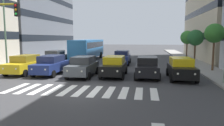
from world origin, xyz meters
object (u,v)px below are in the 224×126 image
Objects in this scene: car_4 at (51,65)px; bus_behind_traffic at (88,48)px; car_3 at (83,66)px; street_tree_3 at (187,37)px; car_2 at (114,66)px; car_row2_1 at (122,57)px; street_tree_2 at (195,38)px; car_1 at (147,67)px; car_row2_0 at (55,57)px; street_lamp_left at (223,21)px; street_tree_1 at (214,34)px; car_5 at (25,64)px; car_0 at (181,68)px; street_lamp_right at (9,21)px.

bus_behind_traffic is (-0.00, -12.50, 0.97)m from car_4.
car_3 is 3.15m from car_4.
car_4 is 1.04× the size of street_tree_3.
car_row2_1 is at bearing -88.43° from car_2.
car_1 is at bearing 59.86° from street_tree_2.
street_lamp_left is (-16.45, 9.07, 3.56)m from car_row2_0.
street_tree_1 is (-1.27, -5.76, -0.75)m from street_lamp_left.
car_4 is 1.00× the size of car_row2_0.
car_5 is 0.42× the size of bus_behind_traffic.
car_3 is 0.42× the size of bus_behind_traffic.
car_3 is 1.00× the size of car_row2_0.
car_row2_1 is 0.99× the size of street_tree_1.
street_tree_1 is at bearing -102.41° from street_lamp_left.
car_2 is at bearing -179.45° from car_5.
car_3 is at bearing 10.29° from car_2.
street_tree_1 is (-17.42, -3.85, 2.81)m from car_5.
car_1 is 15.17m from bus_behind_traffic.
car_0 is 0.42× the size of bus_behind_traffic.
car_3 is 1.07× the size of street_tree_2.
car_0 is 11.60m from street_tree_2.
car_5 is at bearing 0.11° from car_1.
street_tree_1 is (-19.51, -2.83, -1.16)m from street_lamp_right.
car_0 is at bearing 175.14° from street_lamp_right.
street_tree_3 is (-14.96, -17.46, 2.46)m from car_4.
car_row2_1 is (-8.08, -8.21, 0.00)m from car_5.
street_tree_2 reaches higher than car_4.
car_1 is 1.00× the size of car_row2_1.
bus_behind_traffic is (5.54, -4.29, 0.97)m from car_row2_1.
street_tree_2 reaches higher than car_row2_1.
street_lamp_right is (2.09, -1.02, 3.98)m from car_5.
car_4 is (5.76, 0.09, 0.00)m from car_2.
street_lamp_left is at bearing 77.59° from street_tree_1.
car_0 is 1.00× the size of car_5.
street_lamp_right is at bearing 8.24° from street_tree_1.
car_4 is at bearing 167.48° from street_lamp_right.
street_lamp_left is 12.51m from street_tree_2.
street_lamp_left reaches higher than car_3.
car_row2_0 is at bearing -32.05° from car_1.
car_2 is 1.00× the size of car_4.
car_1 is at bearing -20.95° from street_lamp_left.
street_lamp_left is (-7.85, 1.99, 3.56)m from car_2.
street_tree_2 is at bearing -144.36° from car_4.
car_1 is 0.57× the size of street_lamp_right.
street_lamp_left is 19.45m from street_tree_3.
street_tree_1 is (-11.75, -4.24, 2.81)m from car_3.
street_tree_3 reaches higher than car_3.
car_2 is at bearing -1.20° from car_1.
street_tree_2 is (-1.04, -12.41, -1.16)m from street_lamp_left.
bus_behind_traffic reaches higher than car_row2_0.
street_lamp_left is (-10.48, 1.51, 3.56)m from car_3.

